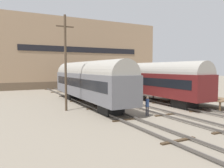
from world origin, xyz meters
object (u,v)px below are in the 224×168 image
at_px(train_car_maroon, 153,79).
at_px(bench, 192,91).
at_px(person_worker, 147,104).
at_px(train_car_brown, 96,76).
at_px(train_car_grey, 88,80).
at_px(utility_pole, 66,62).

height_order(train_car_maroon, bench, train_car_maroon).
bearing_deg(bench, person_worker, -160.50).
bearing_deg(train_car_brown, train_car_grey, -119.35).
bearing_deg(train_car_maroon, train_car_grey, 171.85).
relative_size(bench, person_worker, 0.78).
distance_m(bench, person_worker, 9.71).
xyz_separation_m(person_worker, utility_pole, (-5.89, 5.92, 3.93)).
relative_size(train_car_brown, train_car_grey, 0.94).
height_order(train_car_brown, utility_pole, utility_pole).
distance_m(train_car_grey, person_worker, 8.94).
relative_size(person_worker, utility_pole, 0.19).
height_order(bench, person_worker, bench).
distance_m(train_car_brown, train_car_grey, 8.86).
height_order(train_car_grey, utility_pole, utility_pole).
xyz_separation_m(train_car_brown, bench, (7.33, -12.85, -1.53)).
bearing_deg(utility_pole, train_car_grey, 36.16).
distance_m(bench, utility_pole, 15.66).
xyz_separation_m(train_car_maroon, bench, (2.99, -3.89, -1.36)).
xyz_separation_m(train_car_grey, person_worker, (2.53, -8.37, -1.85)).
distance_m(train_car_brown, person_worker, 16.32).
height_order(train_car_brown, train_car_grey, train_car_brown).
bearing_deg(train_car_grey, utility_pole, -143.84).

